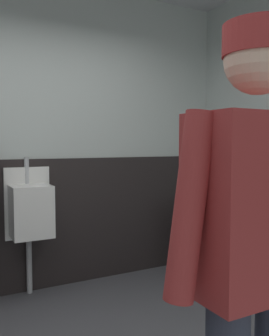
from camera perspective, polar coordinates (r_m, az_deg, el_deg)
name	(u,v)px	position (r m, az deg, el deg)	size (l,w,h in m)	color
wall_back	(20,135)	(3.49, -17.50, 4.90)	(4.80, 0.12, 2.87)	silver
wainscot_band_back	(24,226)	(3.50, -17.00, -8.71)	(4.20, 0.03, 1.22)	black
urinal_middle	(30,210)	(3.33, -16.06, -6.39)	(0.40, 0.34, 1.24)	white
person	(257,247)	(1.27, 18.63, -11.66)	(0.66, 0.60, 1.73)	#2D3342
trash_bin	(208,241)	(3.91, 11.43, -11.20)	(0.36, 0.36, 0.70)	#38383D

